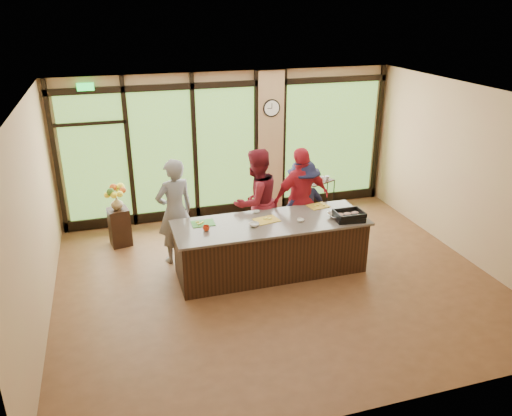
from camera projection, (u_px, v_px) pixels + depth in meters
floor at (276, 279)px, 8.25m from camera, size 7.00×7.00×0.00m
ceiling at (279, 97)px, 7.10m from camera, size 7.00×7.00×0.00m
back_wall at (230, 145)px, 10.33m from camera, size 7.00×0.00×7.00m
left_wall at (33, 222)px, 6.74m from camera, size 0.00×6.00×6.00m
right_wall at (469, 174)px, 8.61m from camera, size 0.00×6.00×6.00m
window_wall at (239, 150)px, 10.38m from camera, size 6.90×0.12×3.00m
island_base at (271, 248)px, 8.35m from camera, size 3.10×1.00×0.88m
countertop at (271, 223)px, 8.17m from camera, size 3.20×1.10×0.04m
wall_clock at (272, 108)px, 10.15m from camera, size 0.36×0.04×0.36m
cook_left at (175, 211)px, 8.53m from camera, size 0.79×0.64×1.87m
cook_midleft at (256, 202)px, 8.87m from camera, size 1.16×1.05×1.93m
cook_midright at (301, 199)px, 9.01m from camera, size 1.18×0.63×1.91m
cook_right at (303, 204)px, 9.13m from camera, size 1.16×0.79×1.65m
roasting_pan at (349, 218)px, 8.22m from camera, size 0.50×0.41×0.08m
mixing_bowl at (337, 216)px, 8.30m from camera, size 0.33×0.33×0.07m
cutting_board_left at (203, 223)px, 8.10m from camera, size 0.37×0.28×0.01m
cutting_board_center at (267, 220)px, 8.22m from camera, size 0.44×0.36×0.01m
cutting_board_right at (318, 206)px, 8.78m from camera, size 0.40×0.33×0.01m
prep_bowl_near at (254, 225)px, 7.99m from camera, size 0.22×0.22×0.05m
prep_bowl_mid at (300, 220)px, 8.17m from camera, size 0.14×0.14×0.04m
prep_bowl_far at (256, 212)px, 8.52m from camera, size 0.13×0.13×0.03m
red_ramekin at (206, 228)px, 7.83m from camera, size 0.14×0.14×0.09m
flower_stand at (120, 227)px, 9.32m from camera, size 0.42×0.42×0.72m
flower_vase at (117, 203)px, 9.13m from camera, size 0.29×0.29×0.24m
bar_cart at (318, 192)px, 10.55m from camera, size 0.73×0.58×0.87m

